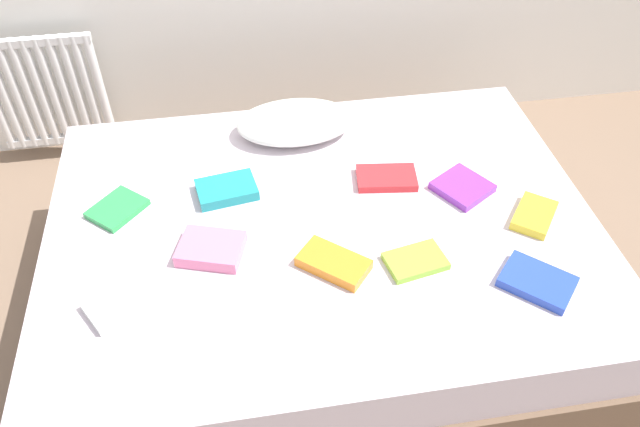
# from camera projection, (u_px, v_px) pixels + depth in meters

# --- Properties ---
(ground_plane) EXTENTS (8.00, 8.00, 0.00)m
(ground_plane) POSITION_uv_depth(u_px,v_px,m) (322.00, 305.00, 2.57)
(ground_plane) COLOR #7F6651
(bed) EXTENTS (2.00, 1.50, 0.50)m
(bed) POSITION_uv_depth(u_px,v_px,m) (322.00, 266.00, 2.40)
(bed) COLOR brown
(bed) RESTS_ON ground
(radiator) EXTENTS (0.55, 0.04, 0.59)m
(radiator) POSITION_uv_depth(u_px,v_px,m) (47.00, 93.00, 3.02)
(radiator) COLOR white
(radiator) RESTS_ON ground
(pillow) EXTENTS (0.49, 0.30, 0.11)m
(pillow) POSITION_uv_depth(u_px,v_px,m) (295.00, 122.00, 2.56)
(pillow) COLOR white
(pillow) RESTS_ON bed
(textbook_purple) EXTENTS (0.25, 0.25, 0.03)m
(textbook_purple) POSITION_uv_depth(u_px,v_px,m) (462.00, 187.00, 2.33)
(textbook_purple) COLOR purple
(textbook_purple) RESTS_ON bed
(textbook_pink) EXTENTS (0.25, 0.22, 0.05)m
(textbook_pink) POSITION_uv_depth(u_px,v_px,m) (211.00, 249.00, 2.09)
(textbook_pink) COLOR pink
(textbook_pink) RESTS_ON bed
(textbook_lime) EXTENTS (0.22, 0.17, 0.02)m
(textbook_lime) POSITION_uv_depth(u_px,v_px,m) (415.00, 261.00, 2.06)
(textbook_lime) COLOR #8CC638
(textbook_lime) RESTS_ON bed
(textbook_red) EXTENTS (0.24, 0.17, 0.03)m
(textbook_red) POSITION_uv_depth(u_px,v_px,m) (386.00, 178.00, 2.37)
(textbook_red) COLOR red
(textbook_red) RESTS_ON bed
(textbook_teal) EXTENTS (0.24, 0.18, 0.04)m
(textbook_teal) POSITION_uv_depth(u_px,v_px,m) (227.00, 190.00, 2.31)
(textbook_teal) COLOR teal
(textbook_teal) RESTS_ON bed
(textbook_white) EXTENTS (0.27, 0.24, 0.03)m
(textbook_white) POSITION_uv_depth(u_px,v_px,m) (124.00, 301.00, 1.94)
(textbook_white) COLOR white
(textbook_white) RESTS_ON bed
(textbook_yellow) EXTENTS (0.22, 0.23, 0.03)m
(textbook_yellow) POSITION_uv_depth(u_px,v_px,m) (534.00, 215.00, 2.22)
(textbook_yellow) COLOR yellow
(textbook_yellow) RESTS_ON bed
(textbook_orange) EXTENTS (0.26, 0.24, 0.04)m
(textbook_orange) POSITION_uv_depth(u_px,v_px,m) (333.00, 263.00, 2.05)
(textbook_orange) COLOR orange
(textbook_orange) RESTS_ON bed
(textbook_green) EXTENTS (0.24, 0.24, 0.02)m
(textbook_green) POSITION_uv_depth(u_px,v_px,m) (117.00, 209.00, 2.25)
(textbook_green) COLOR green
(textbook_green) RESTS_ON bed
(textbook_blue) EXTENTS (0.27, 0.27, 0.03)m
(textbook_blue) POSITION_uv_depth(u_px,v_px,m) (537.00, 282.00, 1.99)
(textbook_blue) COLOR #2847B7
(textbook_blue) RESTS_ON bed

